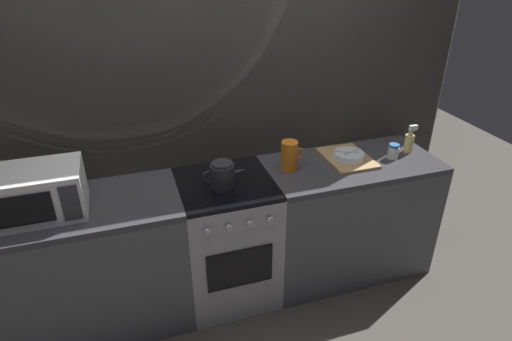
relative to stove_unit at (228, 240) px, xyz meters
name	(u,v)px	position (x,y,z in m)	size (l,w,h in m)	color
ground_plane	(230,289)	(0.00, 0.00, -0.45)	(8.00, 8.00, 0.00)	#47423D
back_wall	(212,120)	(0.00, 0.32, 0.75)	(3.60, 0.05, 2.40)	#B2AD9E
counter_left	(88,267)	(-0.90, 0.00, 0.00)	(1.20, 0.60, 0.90)	#515459
stove_unit	(228,240)	(0.00, 0.00, 0.00)	(0.60, 0.63, 0.90)	#9E9EA3
counter_right	(346,216)	(0.90, 0.00, 0.00)	(1.20, 0.60, 0.90)	#515459
microwave	(40,192)	(-1.04, -0.02, 0.59)	(0.46, 0.35, 0.27)	white
kettle	(223,175)	(-0.03, -0.05, 0.53)	(0.28, 0.15, 0.17)	#262628
pitcher	(290,156)	(0.45, 0.04, 0.55)	(0.16, 0.11, 0.20)	orange
dish_pile	(348,157)	(0.89, 0.04, 0.47)	(0.30, 0.40, 0.07)	tan
spice_jar	(393,151)	(1.20, -0.03, 0.50)	(0.08, 0.08, 0.10)	silver
spray_bottle	(409,142)	(1.36, 0.02, 0.53)	(0.08, 0.06, 0.20)	#E5CC72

